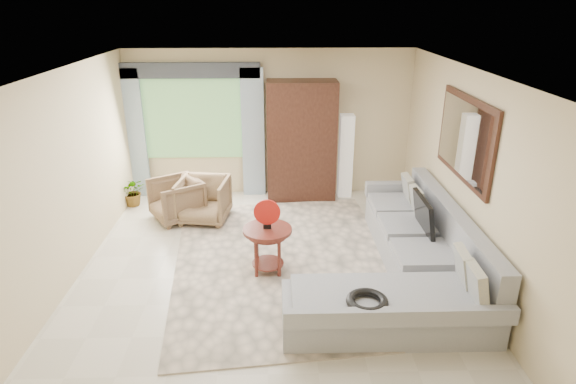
{
  "coord_description": "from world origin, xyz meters",
  "views": [
    {
      "loc": [
        0.09,
        -5.41,
        3.37
      ],
      "look_at": [
        0.25,
        0.35,
        1.05
      ],
      "focal_mm": 30.0,
      "sensor_mm": 36.0,
      "label": 1
    }
  ],
  "objects_px": {
    "tv_screen": "(424,214)",
    "armchair_left": "(176,200)",
    "sectional_sofa": "(411,263)",
    "potted_plant": "(133,191)",
    "armoire": "(301,141)",
    "floor_lamp": "(346,156)",
    "coffee_table": "(268,249)",
    "armchair_right": "(203,200)"
  },
  "relations": [
    {
      "from": "tv_screen",
      "to": "armchair_left",
      "type": "xyz_separation_m",
      "value": [
        -3.57,
        1.49,
        -0.38
      ]
    },
    {
      "from": "sectional_sofa",
      "to": "potted_plant",
      "type": "xyz_separation_m",
      "value": [
        -4.17,
        2.59,
        -0.03
      ]
    },
    {
      "from": "armoire",
      "to": "sectional_sofa",
      "type": "bearing_deg",
      "value": -66.94
    },
    {
      "from": "potted_plant",
      "to": "armoire",
      "type": "bearing_deg",
      "value": 5.92
    },
    {
      "from": "tv_screen",
      "to": "armoire",
      "type": "bearing_deg",
      "value": 122.15
    },
    {
      "from": "floor_lamp",
      "to": "armoire",
      "type": "bearing_deg",
      "value": -175.71
    },
    {
      "from": "tv_screen",
      "to": "armoire",
      "type": "distance_m",
      "value": 2.84
    },
    {
      "from": "sectional_sofa",
      "to": "tv_screen",
      "type": "xyz_separation_m",
      "value": [
        0.27,
        0.51,
        0.44
      ]
    },
    {
      "from": "potted_plant",
      "to": "floor_lamp",
      "type": "relative_size",
      "value": 0.34
    },
    {
      "from": "potted_plant",
      "to": "coffee_table",
      "type": "bearing_deg",
      "value": -43.94
    },
    {
      "from": "tv_screen",
      "to": "armoire",
      "type": "height_order",
      "value": "armoire"
    },
    {
      "from": "sectional_sofa",
      "to": "armchair_left",
      "type": "xyz_separation_m",
      "value": [
        -3.31,
        2.0,
        0.06
      ]
    },
    {
      "from": "armchair_left",
      "to": "floor_lamp",
      "type": "height_order",
      "value": "floor_lamp"
    },
    {
      "from": "potted_plant",
      "to": "floor_lamp",
      "type": "xyz_separation_m",
      "value": [
        3.74,
        0.36,
        0.49
      ]
    },
    {
      "from": "armchair_left",
      "to": "armoire",
      "type": "xyz_separation_m",
      "value": [
        2.07,
        0.9,
        0.71
      ]
    },
    {
      "from": "coffee_table",
      "to": "armoire",
      "type": "relative_size",
      "value": 0.3
    },
    {
      "from": "coffee_table",
      "to": "potted_plant",
      "type": "distance_m",
      "value": 3.29
    },
    {
      "from": "armchair_right",
      "to": "floor_lamp",
      "type": "distance_m",
      "value": 2.66
    },
    {
      "from": "potted_plant",
      "to": "sectional_sofa",
      "type": "bearing_deg",
      "value": -31.86
    },
    {
      "from": "armchair_left",
      "to": "armoire",
      "type": "bearing_deg",
      "value": 80.78
    },
    {
      "from": "tv_screen",
      "to": "armoire",
      "type": "relative_size",
      "value": 0.35
    },
    {
      "from": "armoire",
      "to": "floor_lamp",
      "type": "height_order",
      "value": "armoire"
    },
    {
      "from": "coffee_table",
      "to": "armoire",
      "type": "distance_m",
      "value": 2.74
    },
    {
      "from": "armchair_left",
      "to": "floor_lamp",
      "type": "bearing_deg",
      "value": 75.79
    },
    {
      "from": "tv_screen",
      "to": "armchair_right",
      "type": "bearing_deg",
      "value": 155.51
    },
    {
      "from": "armchair_left",
      "to": "potted_plant",
      "type": "xyz_separation_m",
      "value": [
        -0.87,
        0.59,
        -0.09
      ]
    },
    {
      "from": "coffee_table",
      "to": "armchair_right",
      "type": "distance_m",
      "value": 1.94
    },
    {
      "from": "armoire",
      "to": "coffee_table",
      "type": "bearing_deg",
      "value": -102.46
    },
    {
      "from": "armchair_left",
      "to": "tv_screen",
      "type": "bearing_deg",
      "value": 34.75
    },
    {
      "from": "sectional_sofa",
      "to": "armchair_right",
      "type": "bearing_deg",
      "value": 145.91
    },
    {
      "from": "tv_screen",
      "to": "armchair_right",
      "type": "xyz_separation_m",
      "value": [
        -3.13,
        1.42,
        -0.36
      ]
    },
    {
      "from": "potted_plant",
      "to": "armoire",
      "type": "height_order",
      "value": "armoire"
    },
    {
      "from": "armchair_right",
      "to": "armoire",
      "type": "distance_m",
      "value": 2.01
    },
    {
      "from": "sectional_sofa",
      "to": "armoire",
      "type": "bearing_deg",
      "value": 113.06
    },
    {
      "from": "armchair_right",
      "to": "potted_plant",
      "type": "relative_size",
      "value": 1.54
    },
    {
      "from": "potted_plant",
      "to": "tv_screen",
      "type": "bearing_deg",
      "value": -25.12
    },
    {
      "from": "armchair_left",
      "to": "armchair_right",
      "type": "bearing_deg",
      "value": 49.2
    },
    {
      "from": "coffee_table",
      "to": "sectional_sofa",
      "type": "bearing_deg",
      "value": -9.8
    },
    {
      "from": "armchair_left",
      "to": "floor_lamp",
      "type": "xyz_separation_m",
      "value": [
        2.87,
        0.96,
        0.41
      ]
    },
    {
      "from": "tv_screen",
      "to": "coffee_table",
      "type": "bearing_deg",
      "value": -174.5
    },
    {
      "from": "armchair_left",
      "to": "armoire",
      "type": "distance_m",
      "value": 2.37
    },
    {
      "from": "tv_screen",
      "to": "potted_plant",
      "type": "distance_m",
      "value": 4.92
    }
  ]
}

